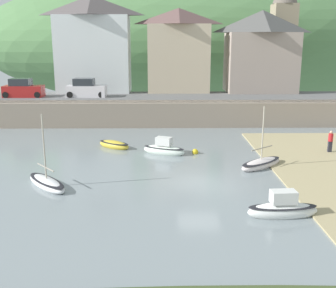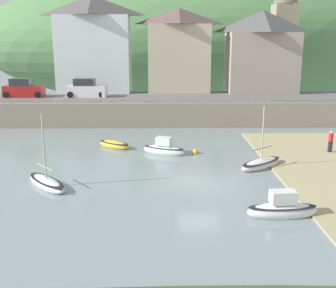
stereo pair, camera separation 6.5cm
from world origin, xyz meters
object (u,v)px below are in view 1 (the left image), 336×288
object	(u,v)px
waterfront_building_left	(93,44)
parked_car_by_wall	(86,89)
waterfront_building_centre	(179,50)
person_on_slipway	(330,140)
sailboat_blue_trim	(164,149)
waterfront_building_right	(261,51)
parked_car_near_slipway	(23,89)
church_with_spire	(283,27)
sailboat_far_left	(283,209)
sailboat_nearest_shore	(47,183)
mooring_buoy	(195,152)
sailboat_tall_mast	(114,145)
sailboat_white_hull	(261,164)

from	to	relation	value
waterfront_building_left	parked_car_by_wall	xyz separation A→B (m)	(-0.21, -4.50, -4.64)
waterfront_building_centre	person_on_slipway	distance (m)	22.37
sailboat_blue_trim	waterfront_building_right	bearing A→B (deg)	81.86
parked_car_near_slipway	person_on_slipway	bearing A→B (deg)	-27.04
church_with_spire	sailboat_blue_trim	world-z (taller)	church_with_spire
sailboat_far_left	parked_car_by_wall	xyz separation A→B (m)	(-13.85, 25.53, 2.84)
waterfront_building_right	sailboat_nearest_shore	size ratio (longest dim) A/B	2.07
parked_car_near_slipway	mooring_buoy	world-z (taller)	parked_car_near_slipway
parked_car_near_slipway	person_on_slipway	distance (m)	30.84
church_with_spire	sailboat_tall_mast	world-z (taller)	church_with_spire
waterfront_building_right	person_on_slipway	distance (m)	19.65
church_with_spire	person_on_slipway	bearing A→B (deg)	-95.91
sailboat_nearest_shore	sailboat_far_left	xyz separation A→B (m)	(12.50, -4.34, 0.14)
sailboat_nearest_shore	parked_car_near_slipway	xyz separation A→B (m)	(-8.02, 21.19, 2.97)
waterfront_building_right	sailboat_blue_trim	size ratio (longest dim) A/B	2.70
parked_car_by_wall	sailboat_far_left	bearing A→B (deg)	-59.46
sailboat_blue_trim	church_with_spire	bearing A→B (deg)	79.82
sailboat_tall_mast	mooring_buoy	world-z (taller)	sailboat_tall_mast
sailboat_nearest_shore	parked_car_by_wall	bearing A→B (deg)	143.08
waterfront_building_right	parked_car_by_wall	bearing A→B (deg)	-166.97
waterfront_building_right	parked_car_near_slipway	xyz separation A→B (m)	(-26.12, -4.50, -3.85)
waterfront_building_left	mooring_buoy	world-z (taller)	waterfront_building_left
waterfront_building_centre	person_on_slipway	world-z (taller)	waterfront_building_centre
sailboat_white_hull	sailboat_tall_mast	bearing A→B (deg)	113.96
sailboat_tall_mast	parked_car_by_wall	xyz separation A→B (m)	(-4.24, 12.26, 2.98)
sailboat_far_left	parked_car_by_wall	distance (m)	29.18
sailboat_blue_trim	sailboat_white_hull	xyz separation A→B (m)	(6.49, -3.43, -0.11)
sailboat_tall_mast	sailboat_white_hull	bearing A→B (deg)	8.62
sailboat_nearest_shore	parked_car_by_wall	xyz separation A→B (m)	(-1.35, 21.19, 2.97)
waterfront_building_right	mooring_buoy	size ratio (longest dim) A/B	19.99
sailboat_far_left	person_on_slipway	distance (m)	13.26
sailboat_tall_mast	waterfront_building_left	bearing A→B (deg)	139.26
sailboat_blue_trim	waterfront_building_left	bearing A→B (deg)	136.07
waterfront_building_left	parked_car_by_wall	distance (m)	6.46
sailboat_blue_trim	sailboat_white_hull	bearing A→B (deg)	-4.89
waterfront_building_left	parked_car_near_slipway	xyz separation A→B (m)	(-6.89, -4.50, -4.64)
waterfront_building_centre	sailboat_blue_trim	size ratio (longest dim) A/B	2.77
sailboat_white_hull	mooring_buoy	size ratio (longest dim) A/B	9.35
sailboat_nearest_shore	parked_car_near_slipway	bearing A→B (deg)	160.18
sailboat_blue_trim	sailboat_far_left	xyz separation A→B (m)	(5.67, -11.36, 0.01)
waterfront_building_right	sailboat_nearest_shore	bearing A→B (deg)	-125.16
waterfront_building_centre	person_on_slipway	bearing A→B (deg)	-60.19
sailboat_blue_trim	parked_car_near_slipway	world-z (taller)	parked_car_near_slipway
parked_car_by_wall	church_with_spire	bearing A→B (deg)	22.35
church_with_spire	sailboat_nearest_shore	distance (m)	37.97
waterfront_building_centre	mooring_buoy	world-z (taller)	waterfront_building_centre
sailboat_nearest_shore	sailboat_white_hull	xyz separation A→B (m)	(13.32, 3.59, 0.01)
parked_car_near_slipway	sailboat_tall_mast	bearing A→B (deg)	-47.97
sailboat_nearest_shore	mooring_buoy	xyz separation A→B (m)	(9.17, 7.01, -0.09)
church_with_spire	sailboat_white_hull	distance (m)	29.02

